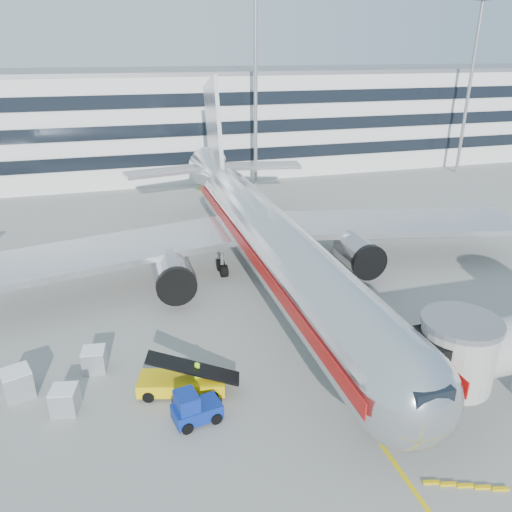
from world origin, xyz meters
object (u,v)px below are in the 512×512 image
object	(u,v)px
belt_loader	(182,382)
baggage_tug	(194,409)
cargo_container_front	(65,400)
cargo_container_right	(94,360)
cargo_container_left	(17,383)
main_jet	(264,234)
ramp_worker	(199,377)

from	to	relation	value
belt_loader	baggage_tug	world-z (taller)	belt_loader
cargo_container_front	belt_loader	bearing A→B (deg)	-1.64
cargo_container_right	cargo_container_front	xyz separation A→B (m)	(-1.53, -3.54, 0.00)
belt_loader	baggage_tug	size ratio (longest dim) A/B	1.96
cargo_container_left	cargo_container_right	size ratio (longest dim) A/B	1.28
main_jet	cargo_container_right	size ratio (longest dim) A/B	33.02
ramp_worker	cargo_container_front	bearing A→B (deg)	144.04
cargo_container_left	cargo_container_right	xyz separation A→B (m)	(4.23, 1.34, -0.10)
baggage_tug	cargo_container_right	bearing A→B (deg)	129.01
cargo_container_front	main_jet	bearing A→B (deg)	40.23
baggage_tug	cargo_container_left	xyz separation A→B (m)	(-9.41, 5.04, -0.00)
main_jet	cargo_container_front	xyz separation A→B (m)	(-15.56, -13.16, -3.50)
belt_loader	cargo_container_front	xyz separation A→B (m)	(-6.46, 0.18, 0.02)
main_jet	ramp_worker	size ratio (longest dim) A/B	25.99
belt_loader	cargo_container_left	bearing A→B (deg)	165.40
main_jet	belt_loader	xyz separation A→B (m)	(-9.09, -13.35, -3.51)
cargo_container_front	ramp_worker	world-z (taller)	ramp_worker
cargo_container_left	cargo_container_front	xyz separation A→B (m)	(2.70, -2.20, -0.10)
cargo_container_front	ramp_worker	distance (m)	7.43
cargo_container_left	belt_loader	bearing A→B (deg)	-14.60
cargo_container_right	cargo_container_left	bearing A→B (deg)	-162.40
baggage_tug	cargo_container_right	size ratio (longest dim) A/B	1.80
main_jet	cargo_container_right	xyz separation A→B (m)	(-14.02, -9.62, -3.50)
baggage_tug	cargo_container_right	xyz separation A→B (m)	(-5.17, 6.39, -0.10)
main_jet	ramp_worker	xyz separation A→B (m)	(-8.14, -13.53, -3.25)
main_jet	cargo_container_front	distance (m)	20.67
cargo_container_left	cargo_container_front	world-z (taller)	cargo_container_left
main_jet	cargo_container_front	size ratio (longest dim) A/B	31.25
baggage_tug	ramp_worker	world-z (taller)	ramp_worker
cargo_container_right	ramp_worker	bearing A→B (deg)	-33.65
cargo_container_left	cargo_container_right	distance (m)	4.44
belt_loader	cargo_container_front	bearing A→B (deg)	178.36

